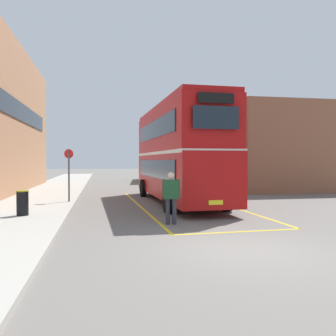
% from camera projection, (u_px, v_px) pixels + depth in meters
% --- Properties ---
extents(ground_plane, '(135.60, 135.60, 0.00)m').
position_uv_depth(ground_plane, '(154.00, 194.00, 22.52)').
color(ground_plane, '#66605B').
extents(sidewalk_left, '(4.00, 57.60, 0.14)m').
position_uv_depth(sidewalk_left, '(52.00, 191.00, 23.67)').
color(sidewalk_left, '#A39E93').
rests_on(sidewalk_left, ground).
extents(depot_building_right, '(7.94, 13.48, 6.01)m').
position_uv_depth(depot_building_right, '(260.00, 149.00, 29.02)').
color(depot_building_right, brown).
rests_on(depot_building_right, ground).
extents(double_decker_bus, '(3.03, 10.86, 4.75)m').
position_uv_depth(double_decker_bus, '(178.00, 152.00, 17.69)').
color(double_decker_bus, black).
rests_on(double_decker_bus, ground).
extents(single_deck_bus, '(3.46, 9.18, 3.02)m').
position_uv_depth(single_deck_bus, '(157.00, 165.00, 36.38)').
color(single_deck_bus, black).
rests_on(single_deck_bus, ground).
extents(pedestrian_boarding, '(0.56, 0.35, 1.72)m').
position_uv_depth(pedestrian_boarding, '(171.00, 194.00, 11.71)').
color(pedestrian_boarding, '#2D2D38').
rests_on(pedestrian_boarding, ground).
extents(litter_bin, '(0.43, 0.43, 0.89)m').
position_uv_depth(litter_bin, '(23.00, 203.00, 12.71)').
color(litter_bin, black).
rests_on(litter_bin, sidewalk_left).
extents(bus_stop_sign, '(0.43, 0.15, 2.50)m').
position_uv_depth(bus_stop_sign, '(69.00, 170.00, 17.01)').
color(bus_stop_sign, '#4C4C51').
rests_on(bus_stop_sign, sidewalk_left).
extents(bay_marking_yellow, '(4.56, 12.92, 0.01)m').
position_uv_depth(bay_marking_yellow, '(188.00, 208.00, 15.83)').
color(bay_marking_yellow, gold).
rests_on(bay_marking_yellow, ground).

